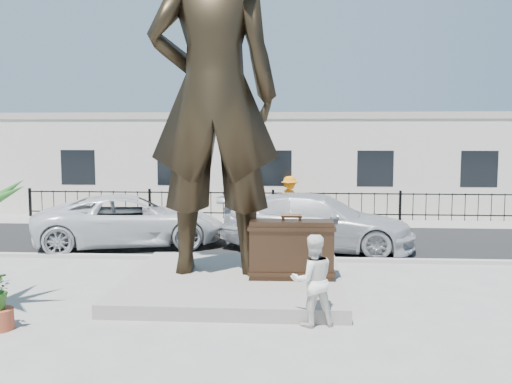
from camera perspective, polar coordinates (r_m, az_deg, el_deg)
ground at (r=12.61m, az=-0.64°, el=-11.39°), size 100.00×100.00×0.00m
street at (r=20.37m, az=1.17°, el=-4.71°), size 40.00×7.00×0.01m
curb at (r=16.94m, az=0.59°, el=-6.69°), size 40.00×0.25×0.12m
far_sidewalk at (r=24.31m, az=1.64°, el=-2.98°), size 40.00×2.50×0.02m
plinth at (r=14.05m, az=-2.20°, el=-8.95°), size 5.20×5.20×0.30m
fence at (r=25.02m, az=1.71°, el=-1.36°), size 22.00×0.10×1.20m
building at (r=29.06m, az=2.05°, el=2.81°), size 28.00×7.00×4.40m
statue at (r=14.12m, az=-4.29°, el=9.76°), size 3.35×2.33×8.81m
suitcase at (r=13.65m, az=3.55°, el=-5.76°), size 1.99×0.68×1.39m
tourist at (r=11.28m, az=5.69°, el=-8.75°), size 1.02×0.89×1.80m
car_white at (r=19.41m, az=-12.42°, el=-2.80°), size 6.71×4.43×1.71m
car_silver at (r=18.50m, az=6.13°, el=-2.99°), size 6.52×3.58×1.79m
worker at (r=23.89m, az=3.37°, el=-0.75°), size 1.46×1.27×1.95m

